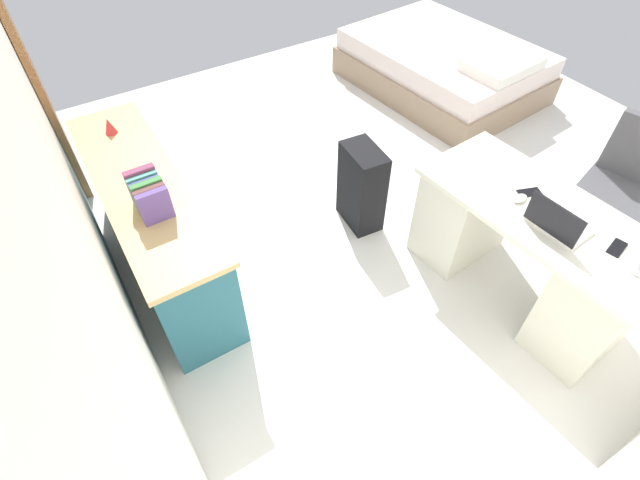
# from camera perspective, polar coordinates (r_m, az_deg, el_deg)

# --- Properties ---
(ground_plane) EXTENTS (5.59, 5.59, 0.00)m
(ground_plane) POSITION_cam_1_polar(r_m,az_deg,el_deg) (3.98, 9.44, 5.61)
(ground_plane) COLOR silver
(wall_back) EXTENTS (4.59, 0.10, 2.71)m
(wall_back) POSITION_cam_1_polar(r_m,az_deg,el_deg) (2.49, -31.03, 9.89)
(wall_back) COLOR white
(wall_back) RESTS_ON ground_plane
(door_wooden) EXTENTS (0.88, 0.05, 2.04)m
(door_wooden) POSITION_cam_1_polar(r_m,az_deg,el_deg) (4.20, -32.12, 18.31)
(door_wooden) COLOR #936038
(door_wooden) RESTS_ON ground_plane
(desk) EXTENTS (1.49, 0.77, 0.75)m
(desk) POSITION_cam_1_polar(r_m,az_deg,el_deg) (3.23, 23.55, -1.19)
(desk) COLOR silver
(desk) RESTS_ON ground_plane
(office_chair) EXTENTS (0.56, 0.56, 0.94)m
(office_chair) POSITION_cam_1_polar(r_m,az_deg,el_deg) (3.87, 32.12, 4.61)
(office_chair) COLOR black
(office_chair) RESTS_ON ground_plane
(credenza) EXTENTS (1.80, 0.48, 0.77)m
(credenza) POSITION_cam_1_polar(r_m,az_deg,el_deg) (3.29, -19.28, 1.63)
(credenza) COLOR #235B6B
(credenza) RESTS_ON ground_plane
(bed) EXTENTS (2.01, 1.56, 0.58)m
(bed) POSITION_cam_1_polar(r_m,az_deg,el_deg) (5.36, 14.67, 19.70)
(bed) COLOR gray
(bed) RESTS_ON ground_plane
(suitcase_black) EXTENTS (0.38, 0.25, 0.66)m
(suitcase_black) POSITION_cam_1_polar(r_m,az_deg,el_deg) (3.49, 5.05, 6.36)
(suitcase_black) COLOR black
(suitcase_black) RESTS_ON ground_plane
(laptop) EXTENTS (0.33, 0.24, 0.21)m
(laptop) POSITION_cam_1_polar(r_m,az_deg,el_deg) (2.86, 26.70, 1.87)
(laptop) COLOR silver
(laptop) RESTS_ON desk
(computer_mouse) EXTENTS (0.07, 0.10, 0.03)m
(computer_mouse) POSITION_cam_1_polar(r_m,az_deg,el_deg) (2.98, 23.03, 4.65)
(computer_mouse) COLOR white
(computer_mouse) RESTS_ON desk
(cell_phone_near_laptop) EXTENTS (0.10, 0.15, 0.01)m
(cell_phone_near_laptop) POSITION_cam_1_polar(r_m,az_deg,el_deg) (2.94, 32.25, -0.80)
(cell_phone_near_laptop) COLOR black
(cell_phone_near_laptop) RESTS_ON desk
(cell_phone_by_mouse) EXTENTS (0.11, 0.15, 0.01)m
(cell_phone_by_mouse) POSITION_cam_1_polar(r_m,az_deg,el_deg) (3.06, 23.97, 5.28)
(cell_phone_by_mouse) COLOR black
(cell_phone_by_mouse) RESTS_ON desk
(book_row) EXTENTS (0.24, 0.17, 0.22)m
(book_row) POSITION_cam_1_polar(r_m,az_deg,el_deg) (2.75, -19.91, 5.08)
(book_row) COLOR #604791
(book_row) RESTS_ON credenza
(figurine_small) EXTENTS (0.08, 0.08, 0.11)m
(figurine_small) POSITION_cam_1_polar(r_m,az_deg,el_deg) (3.50, -24.13, 12.46)
(figurine_small) COLOR red
(figurine_small) RESTS_ON credenza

